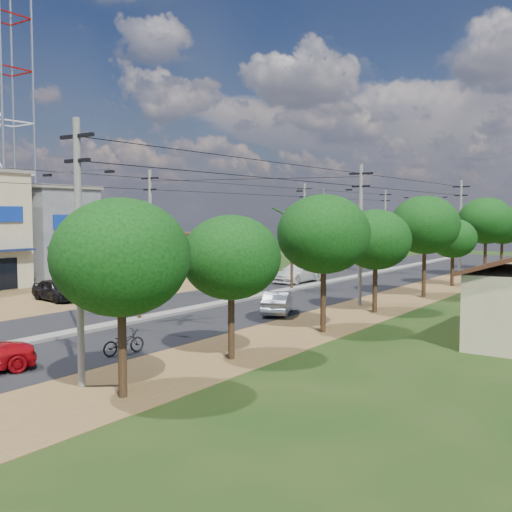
{
  "coord_description": "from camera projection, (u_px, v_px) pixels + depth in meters",
  "views": [
    {
      "loc": [
        23.62,
        -18.97,
        5.84
      ],
      "look_at": [
        0.52,
        14.44,
        3.0
      ],
      "focal_mm": 42.0,
      "sensor_mm": 36.0,
      "label": 1
    }
  ],
  "objects": [
    {
      "name": "utility_pole_e_c",
      "position": [
        460.0,
        226.0,
        55.96
      ],
      "size": [
        1.6,
        0.24,
        9.0
      ],
      "color": "#605E56",
      "rests_on": "ground"
    },
    {
      "name": "car_white_far",
      "position": [
        298.0,
        273.0,
        51.25
      ],
      "size": [
        2.5,
        5.7,
        1.63
      ],
      "primitive_type": "imported",
      "rotation": [
        0.0,
        0.0,
        -0.04
      ],
      "color": "silver",
      "rests_on": "ground"
    },
    {
      "name": "streetlight_mid",
      "position": [
        323.0,
        227.0,
        49.55
      ],
      "size": [
        5.1,
        0.18,
        8.0
      ],
      "color": "gray",
      "rests_on": "ground"
    },
    {
      "name": "utility_pole_e_a",
      "position": [
        79.0,
        247.0,
        19.86
      ],
      "size": [
        1.6,
        0.24,
        9.0
      ],
      "color": "#605E56",
      "rests_on": "ground"
    },
    {
      "name": "streetlight_far",
      "position": [
        425.0,
        223.0,
        70.06
      ],
      "size": [
        5.1,
        0.18,
        8.0
      ],
      "color": "gray",
      "rests_on": "ground"
    },
    {
      "name": "tree_east_h",
      "position": [
        502.0,
        226.0,
        61.4
      ],
      "size": [
        4.4,
        4.4,
        6.52
      ],
      "color": "black",
      "rests_on": "ground"
    },
    {
      "name": "tree_east_g",
      "position": [
        486.0,
        221.0,
        54.62
      ],
      "size": [
        5.0,
        5.0,
        7.38
      ],
      "color": "black",
      "rests_on": "ground"
    },
    {
      "name": "streetlight_near",
      "position": [
        78.0,
        236.0,
        29.04
      ],
      "size": [
        5.1,
        0.18,
        8.0
      ],
      "color": "gray",
      "rests_on": "ground"
    },
    {
      "name": "tree_east_e",
      "position": [
        425.0,
        225.0,
        41.62
      ],
      "size": [
        4.8,
        4.8,
        7.14
      ],
      "color": "black",
      "rests_on": "ground"
    },
    {
      "name": "car_silver_mid",
      "position": [
        278.0,
        303.0,
        34.89
      ],
      "size": [
        2.95,
        4.28,
        1.34
      ],
      "primitive_type": "imported",
      "rotation": [
        0.0,
        0.0,
        3.56
      ],
      "color": "#9B9FA3",
      "rests_on": "ground"
    },
    {
      "name": "road",
      "position": [
        254.0,
        298.0,
        41.68
      ],
      "size": [
        12.0,
        110.0,
        0.04
      ],
      "primitive_type": "cube",
      "color": "black",
      "rests_on": "ground"
    },
    {
      "name": "utility_pole_w_b",
      "position": [
        150.0,
        229.0,
        42.86
      ],
      "size": [
        1.6,
        0.24,
        9.0
      ],
      "color": "#605E56",
      "rests_on": "ground"
    },
    {
      "name": "dirt_shoulder_east",
      "position": [
        368.0,
        309.0,
        36.86
      ],
      "size": [
        5.0,
        90.0,
        0.03
      ],
      "primitive_type": "cube",
      "color": "brown",
      "rests_on": "ground"
    },
    {
      "name": "median",
      "position": [
        278.0,
        292.0,
        44.13
      ],
      "size": [
        1.0,
        90.0,
        0.18
      ],
      "primitive_type": "cube",
      "color": "#605E56",
      "rests_on": "ground"
    },
    {
      "name": "palm_median_far",
      "position": [
        377.0,
        220.0,
        58.54
      ],
      "size": [
        2.0,
        2.0,
        5.85
      ],
      "color": "black",
      "rests_on": "ground"
    },
    {
      "name": "tree_east_a",
      "position": [
        121.0,
        257.0,
        18.75
      ],
      "size": [
        4.4,
        4.4,
        6.37
      ],
      "color": "black",
      "rests_on": "ground"
    },
    {
      "name": "tree_east_d",
      "position": [
        376.0,
        240.0,
        35.22
      ],
      "size": [
        4.2,
        4.2,
        6.13
      ],
      "color": "black",
      "rests_on": "ground"
    },
    {
      "name": "utility_pole_w_c",
      "position": [
        304.0,
        225.0,
        60.91
      ],
      "size": [
        1.6,
        0.24,
        9.0
      ],
      "color": "#605E56",
      "rests_on": "ground"
    },
    {
      "name": "moto_rider_east",
      "position": [
        124.0,
        343.0,
        24.77
      ],
      "size": [
        1.02,
        2.01,
        1.01
      ],
      "primitive_type": "imported",
      "rotation": [
        0.0,
        0.0,
        2.95
      ],
      "color": "black",
      "rests_on": "ground"
    },
    {
      "name": "palm_median_near",
      "position": [
        138.0,
        220.0,
        32.27
      ],
      "size": [
        2.0,
        2.0,
        6.15
      ],
      "color": "black",
      "rests_on": "ground"
    },
    {
      "name": "tree_east_b",
      "position": [
        231.0,
        258.0,
        23.81
      ],
      "size": [
        4.0,
        4.0,
        5.83
      ],
      "color": "black",
      "rests_on": "ground"
    },
    {
      "name": "tree_east_f",
      "position": [
        453.0,
        238.0,
        48.49
      ],
      "size": [
        3.8,
        3.8,
        5.52
      ],
      "color": "black",
      "rests_on": "ground"
    },
    {
      "name": "car_parked_dark",
      "position": [
        57.0,
        290.0,
        40.12
      ],
      "size": [
        4.58,
        2.41,
        1.48
      ],
      "primitive_type": "imported",
      "rotation": [
        0.0,
        0.0,
        1.41
      ],
      "color": "black",
      "rests_on": "ground"
    },
    {
      "name": "moto_rider_west_b",
      "position": [
        331.0,
        265.0,
        61.82
      ],
      "size": [
        0.7,
        1.89,
        1.11
      ],
      "primitive_type": "imported",
      "rotation": [
        0.0,
        0.0,
        -0.1
      ],
      "color": "black",
      "rests_on": "ground"
    },
    {
      "name": "moto_rider_west_a",
      "position": [
        232.0,
        287.0,
        44.28
      ],
      "size": [
        0.73,
        1.82,
        0.94
      ],
      "primitive_type": "imported",
      "rotation": [
        0.0,
        0.0,
        -0.06
      ],
      "color": "black",
      "rests_on": "ground"
    },
    {
      "name": "telecom_tower",
      "position": [
        7.0,
        69.0,
        54.85
      ],
      "size": [
        3.8,
        3.8,
        43.0
      ],
      "color": "gray",
      "rests_on": "ground"
    },
    {
      "name": "ground",
      "position": [
        80.0,
        333.0,
        29.37
      ],
      "size": [
        160.0,
        160.0,
        0.0
      ],
      "primitive_type": "plane",
      "color": "black",
      "rests_on": "ground"
    },
    {
      "name": "dirt_lot_west",
      "position": [
        35.0,
        293.0,
        44.45
      ],
      "size": [
        18.0,
        46.0,
        0.04
      ],
      "primitive_type": "cube",
      "color": "brown",
      "rests_on": "ground"
    },
    {
      "name": "utility_pole_e_b",
      "position": [
        360.0,
        231.0,
        37.91
      ],
      "size": [
        1.6,
        0.24,
        9.0
      ],
      "color": "#605E56",
      "rests_on": "ground"
    },
    {
      "name": "low_shed",
      "position": [
        136.0,
        252.0,
        60.84
      ],
      "size": [
        10.4,
        10.4,
        3.95
      ],
      "color": "#605E56",
      "rests_on": "ground"
    },
    {
      "name": "utility_pole_w_d",
      "position": [
        385.0,
        223.0,
        78.14
      ],
      "size": [
        1.6,
        0.24,
        9.0
      ],
      "color": "#605E56",
      "rests_on": "ground"
    },
    {
      "name": "shophouse_grey",
      "position": [
        45.0,
        233.0,
        53.04
      ],
      "size": [
        9.0,
        6.4,
        8.3
      ],
      "color": "#54575D",
      "rests_on": "ground"
    },
    {
      "name": "palm_median_mid",
      "position": [
        292.0,
        213.0,
        45.37
      ],
      "size": [
        2.0,
        2.0,
        6.55
      ],
      "color": "black",
      "rests_on": "ground"
    },
    {
      "name": "tree_east_c",
      "position": [
        324.0,
        234.0,
        29.27
      ],
      "size": [
        4.6,
        4.6,
        6.83
      ],
      "color": "black",
      "rests_on": "ground"
    }
  ]
}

